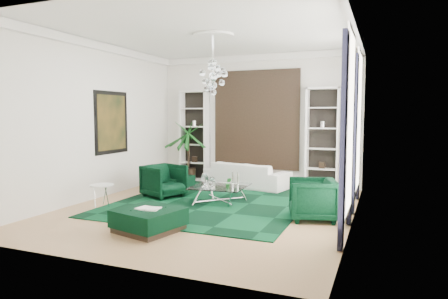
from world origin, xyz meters
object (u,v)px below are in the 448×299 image
at_px(ottoman_side, 172,183).
at_px(ottoman_front, 149,220).
at_px(sofa, 247,175).
at_px(side_table, 102,196).
at_px(armchair_right, 313,199).
at_px(coffee_table, 220,194).
at_px(armchair_left, 164,181).
at_px(palm, 188,142).

relative_size(ottoman_side, ottoman_front, 0.90).
xyz_separation_m(sofa, ottoman_front, (-0.22, -4.73, -0.15)).
bearing_deg(sofa, side_table, 70.78).
relative_size(armchair_right, coffee_table, 0.75).
relative_size(ottoman_side, side_table, 1.73).
distance_m(armchair_left, coffee_table, 1.59).
relative_size(armchair_left, ottoman_side, 0.99).
bearing_deg(armchair_left, side_table, 176.76).
relative_size(coffee_table, side_table, 2.31).
xyz_separation_m(sofa, armchair_left, (-1.48, -2.07, 0.06)).
bearing_deg(armchair_right, ottoman_front, -69.81).
bearing_deg(ottoman_front, ottoman_side, 113.07).
height_order(armchair_left, ottoman_side, armchair_left).
height_order(sofa, side_table, sofa).
bearing_deg(side_table, armchair_left, 65.18).
height_order(sofa, ottoman_side, sofa).
bearing_deg(side_table, palm, 87.79).
distance_m(sofa, side_table, 4.17).
xyz_separation_m(armchair_right, ottoman_side, (-4.02, 1.61, -0.21)).
bearing_deg(coffee_table, ottoman_side, 152.91).
xyz_separation_m(armchair_right, side_table, (-4.50, -0.68, -0.16)).
relative_size(sofa, side_table, 4.60).
height_order(armchair_right, ottoman_front, armchair_right).
height_order(sofa, palm, palm).
bearing_deg(ottoman_front, coffee_table, 83.01).
distance_m(coffee_table, palm, 3.45).
relative_size(ottoman_front, palm, 0.42).
xyz_separation_m(coffee_table, side_table, (-2.26, -1.37, 0.04)).
height_order(ottoman_front, palm, palm).
height_order(armchair_left, armchair_right, same).
relative_size(side_table, palm, 0.22).
bearing_deg(side_table, coffee_table, 31.27).
xyz_separation_m(ottoman_front, palm, (-1.80, 5.08, 1.00)).
bearing_deg(coffee_table, armchair_right, -17.28).
relative_size(ottoman_front, side_table, 1.92).
xyz_separation_m(ottoman_front, side_table, (-1.95, 1.17, 0.05)).
distance_m(sofa, palm, 2.22).
bearing_deg(ottoman_front, armchair_right, 35.92).
distance_m(ottoman_side, ottoman_front, 3.75).
distance_m(armchair_right, side_table, 4.55).
bearing_deg(palm, ottoman_front, -70.51).
bearing_deg(armchair_left, coffee_table, -72.94).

